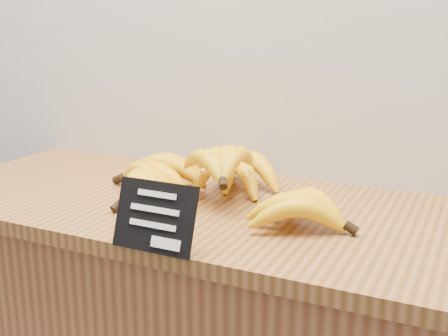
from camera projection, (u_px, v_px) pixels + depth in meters
counter_top at (235, 212)px, 1.14m from camera, size 1.37×0.54×0.03m
chalkboard_sign at (155, 217)px, 0.90m from camera, size 0.14×0.04×0.11m
banana_pile at (213, 180)px, 1.16m from camera, size 0.57×0.40×0.12m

